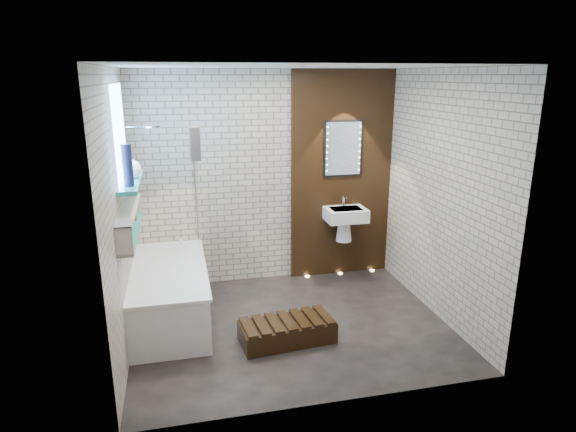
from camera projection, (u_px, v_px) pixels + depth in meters
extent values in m
plane|color=black|center=(291.00, 325.00, 5.14)|extent=(3.20, 3.20, 0.00)
cube|color=#C0B299|center=(267.00, 179.00, 5.99)|extent=(3.20, 0.04, 2.60)
cube|color=#C0B299|center=(333.00, 250.00, 3.56)|extent=(3.20, 0.04, 2.60)
cube|color=#C0B299|center=(120.00, 216.00, 4.43)|extent=(0.04, 2.60, 2.60)
cube|color=#C0B299|center=(440.00, 197.00, 5.12)|extent=(0.04, 2.60, 2.60)
plane|color=white|center=(292.00, 66.00, 4.42)|extent=(3.20, 3.20, 0.00)
cube|color=black|center=(341.00, 176.00, 6.17)|extent=(1.30, 0.06, 2.60)
cube|color=#7FADE0|center=(118.00, 133.00, 4.57)|extent=(0.03, 1.00, 0.90)
cube|color=teal|center=(131.00, 182.00, 4.72)|extent=(0.18, 1.00, 0.04)
cube|color=teal|center=(131.00, 233.00, 4.65)|extent=(0.14, 1.30, 0.03)
cube|color=#B2A899|center=(129.00, 209.00, 4.58)|extent=(0.14, 1.30, 0.03)
cube|color=#B2A899|center=(124.00, 243.00, 4.02)|extent=(0.14, 0.03, 0.26)
cube|color=#B2A899|center=(135.00, 204.00, 5.21)|extent=(0.14, 0.03, 0.26)
cube|color=white|center=(170.00, 294.00, 5.22)|extent=(0.75, 1.70, 0.55)
cube|color=white|center=(168.00, 269.00, 5.14)|extent=(0.79, 1.74, 0.03)
cylinder|color=silver|center=(181.00, 239.00, 5.83)|extent=(0.04, 0.04, 0.12)
cube|color=white|center=(197.00, 192.00, 5.43)|extent=(0.01, 0.78, 1.40)
cube|color=black|center=(195.00, 143.00, 5.06)|extent=(0.10, 0.26, 0.34)
cylinder|color=silver|center=(152.00, 126.00, 5.19)|extent=(0.18, 0.18, 0.02)
cube|color=white|center=(346.00, 215.00, 6.10)|extent=(0.50, 0.36, 0.16)
cone|color=white|center=(344.00, 230.00, 6.21)|extent=(0.20, 0.20, 0.28)
cylinder|color=silver|center=(344.00, 201.00, 6.15)|extent=(0.03, 0.03, 0.14)
cube|color=black|center=(343.00, 149.00, 6.04)|extent=(0.50, 0.02, 0.70)
cube|color=silver|center=(343.00, 149.00, 6.03)|extent=(0.45, 0.01, 0.65)
cube|color=black|center=(287.00, 332.00, 4.81)|extent=(0.95, 0.50, 0.20)
cylinder|color=maroon|center=(133.00, 213.00, 4.96)|extent=(0.06, 0.06, 0.16)
cylinder|color=maroon|center=(127.00, 235.00, 4.32)|extent=(0.06, 0.06, 0.14)
cylinder|color=#AB631A|center=(128.00, 235.00, 4.36)|extent=(0.06, 0.06, 0.11)
sphere|color=white|center=(131.00, 169.00, 4.76)|extent=(0.19, 0.19, 0.19)
cylinder|color=black|center=(128.00, 165.00, 4.40)|extent=(0.09, 0.09, 0.38)
cylinder|color=#FFD899|center=(307.00, 276.00, 6.37)|extent=(0.06, 0.06, 0.01)
cylinder|color=#FFD899|center=(340.00, 273.00, 6.47)|extent=(0.06, 0.06, 0.01)
cylinder|color=#FFD899|center=(372.00, 270.00, 6.56)|extent=(0.06, 0.06, 0.01)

